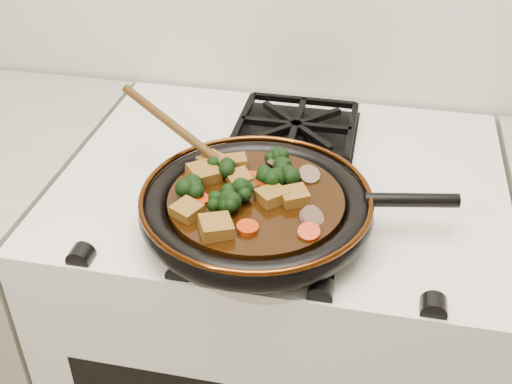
# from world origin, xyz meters

# --- Properties ---
(stove) EXTENTS (0.76, 0.60, 0.90)m
(stove) POSITION_xyz_m (0.00, 1.69, 0.45)
(stove) COLOR white
(stove) RESTS_ON ground
(burner_grate_front) EXTENTS (0.23, 0.23, 0.03)m
(burner_grate_front) POSITION_xyz_m (0.00, 1.55, 0.91)
(burner_grate_front) COLOR black
(burner_grate_front) RESTS_ON stove
(burner_grate_back) EXTENTS (0.23, 0.23, 0.03)m
(burner_grate_back) POSITION_xyz_m (0.00, 1.83, 0.91)
(burner_grate_back) COLOR black
(burner_grate_back) RESTS_ON stove
(skillet) EXTENTS (0.48, 0.35, 0.05)m
(skillet) POSITION_xyz_m (-0.01, 1.53, 0.94)
(skillet) COLOR black
(skillet) RESTS_ON burner_grate_front
(braising_sauce) EXTENTS (0.27, 0.27, 0.02)m
(braising_sauce) POSITION_xyz_m (-0.02, 1.53, 0.95)
(braising_sauce) COLOR black
(braising_sauce) RESTS_ON skillet
(tofu_cube_0) EXTENTS (0.06, 0.06, 0.03)m
(tofu_cube_0) POSITION_xyz_m (-0.05, 1.44, 0.97)
(tofu_cube_0) COLOR brown
(tofu_cube_0) RESTS_ON braising_sauce
(tofu_cube_1) EXTENTS (0.05, 0.05, 0.02)m
(tofu_cube_1) POSITION_xyz_m (-0.10, 1.47, 0.97)
(tofu_cube_1) COLOR brown
(tofu_cube_1) RESTS_ON braising_sauce
(tofu_cube_2) EXTENTS (0.06, 0.05, 0.03)m
(tofu_cube_2) POSITION_xyz_m (-0.10, 1.60, 0.97)
(tofu_cube_2) COLOR brown
(tofu_cube_2) RESTS_ON braising_sauce
(tofu_cube_3) EXTENTS (0.05, 0.05, 0.02)m
(tofu_cube_3) POSITION_xyz_m (-0.07, 1.61, 0.97)
(tofu_cube_3) COLOR brown
(tofu_cube_3) RESTS_ON braising_sauce
(tofu_cube_4) EXTENTS (0.05, 0.05, 0.02)m
(tofu_cube_4) POSITION_xyz_m (0.04, 1.54, 0.97)
(tofu_cube_4) COLOR brown
(tofu_cube_4) RESTS_ON braising_sauce
(tofu_cube_5) EXTENTS (0.06, 0.06, 0.03)m
(tofu_cube_5) POSITION_xyz_m (-0.11, 1.57, 0.97)
(tofu_cube_5) COLOR brown
(tofu_cube_5) RESTS_ON braising_sauce
(tofu_cube_6) EXTENTS (0.06, 0.06, 0.02)m
(tofu_cube_6) POSITION_xyz_m (0.01, 1.53, 0.97)
(tofu_cube_6) COLOR brown
(tofu_cube_6) RESTS_ON braising_sauce
(tofu_cube_7) EXTENTS (0.05, 0.05, 0.02)m
(tofu_cube_7) POSITION_xyz_m (-0.05, 1.57, 0.97)
(tofu_cube_7) COLOR brown
(tofu_cube_7) RESTS_ON braising_sauce
(broccoli_floret_0) EXTENTS (0.09, 0.09, 0.07)m
(broccoli_floret_0) POSITION_xyz_m (-0.06, 1.49, 0.97)
(broccoli_floret_0) COLOR black
(broccoli_floret_0) RESTS_ON braising_sauce
(broccoli_floret_1) EXTENTS (0.07, 0.08, 0.07)m
(broccoli_floret_1) POSITION_xyz_m (0.02, 1.59, 0.97)
(broccoli_floret_1) COLOR black
(broccoli_floret_1) RESTS_ON braising_sauce
(broccoli_floret_2) EXTENTS (0.08, 0.08, 0.07)m
(broccoli_floret_2) POSITION_xyz_m (-0.00, 1.63, 0.97)
(broccoli_floret_2) COLOR black
(broccoli_floret_2) RESTS_ON braising_sauce
(broccoli_floret_3) EXTENTS (0.06, 0.07, 0.06)m
(broccoli_floret_3) POSITION_xyz_m (-0.01, 1.57, 0.97)
(broccoli_floret_3) COLOR black
(broccoli_floret_3) RESTS_ON braising_sauce
(broccoli_floret_4) EXTENTS (0.08, 0.08, 0.07)m
(broccoli_floret_4) POSITION_xyz_m (-0.08, 1.58, 0.97)
(broccoli_floret_4) COLOR black
(broccoli_floret_4) RESTS_ON braising_sauce
(broccoli_floret_5) EXTENTS (0.08, 0.09, 0.07)m
(broccoli_floret_5) POSITION_xyz_m (-0.11, 1.52, 0.97)
(broccoli_floret_5) COLOR black
(broccoli_floret_5) RESTS_ON braising_sauce
(broccoli_floret_6) EXTENTS (0.06, 0.06, 0.06)m
(broccoli_floret_6) POSITION_xyz_m (-0.04, 1.53, 0.97)
(broccoli_floret_6) COLOR black
(broccoli_floret_6) RESTS_ON braising_sauce
(carrot_coin_0) EXTENTS (0.03, 0.03, 0.01)m
(carrot_coin_0) POSITION_xyz_m (-0.03, 1.58, 0.96)
(carrot_coin_0) COLOR #C02B05
(carrot_coin_0) RESTS_ON braising_sauce
(carrot_coin_1) EXTENTS (0.03, 0.03, 0.01)m
(carrot_coin_1) POSITION_xyz_m (0.07, 1.46, 0.96)
(carrot_coin_1) COLOR #C02B05
(carrot_coin_1) RESTS_ON braising_sauce
(carrot_coin_2) EXTENTS (0.03, 0.03, 0.02)m
(carrot_coin_2) POSITION_xyz_m (-0.01, 1.57, 0.96)
(carrot_coin_2) COLOR #C02B05
(carrot_coin_2) RESTS_ON braising_sauce
(carrot_coin_3) EXTENTS (0.03, 0.03, 0.01)m
(carrot_coin_3) POSITION_xyz_m (-0.10, 1.51, 0.96)
(carrot_coin_3) COLOR #C02B05
(carrot_coin_3) RESTS_ON braising_sauce
(carrot_coin_4) EXTENTS (0.03, 0.03, 0.02)m
(carrot_coin_4) POSITION_xyz_m (-0.05, 1.50, 0.96)
(carrot_coin_4) COLOR #C02B05
(carrot_coin_4) RESTS_ON braising_sauce
(carrot_coin_5) EXTENTS (0.03, 0.03, 0.01)m
(carrot_coin_5) POSITION_xyz_m (-0.01, 1.45, 0.96)
(carrot_coin_5) COLOR #C02B05
(carrot_coin_5) RESTS_ON braising_sauce
(mushroom_slice_0) EXTENTS (0.05, 0.05, 0.03)m
(mushroom_slice_0) POSITION_xyz_m (0.07, 1.49, 0.97)
(mushroom_slice_0) COLOR brown
(mushroom_slice_0) RESTS_ON braising_sauce
(mushroom_slice_1) EXTENTS (0.05, 0.05, 0.02)m
(mushroom_slice_1) POSITION_xyz_m (0.05, 1.60, 0.97)
(mushroom_slice_1) COLOR brown
(mushroom_slice_1) RESTS_ON braising_sauce
(mushroom_slice_2) EXTENTS (0.04, 0.04, 0.02)m
(mushroom_slice_2) POSITION_xyz_m (-0.09, 1.59, 0.97)
(mushroom_slice_2) COLOR brown
(mushroom_slice_2) RESTS_ON braising_sauce
(mushroom_slice_3) EXTENTS (0.04, 0.04, 0.02)m
(mushroom_slice_3) POSITION_xyz_m (-0.01, 1.63, 0.97)
(mushroom_slice_3) COLOR brown
(mushroom_slice_3) RESTS_ON braising_sauce
(wooden_spoon) EXTENTS (0.16, 0.11, 0.28)m
(wooden_spoon) POSITION_xyz_m (-0.11, 1.61, 0.99)
(wooden_spoon) COLOR #462B0F
(wooden_spoon) RESTS_ON braising_sauce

